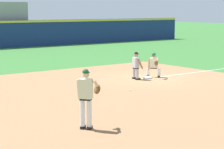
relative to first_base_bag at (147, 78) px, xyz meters
The scene contains 8 objects.
ground_plane 0.04m from the first_base_bag, ahead, with size 160.00×160.00×0.00m, color #336B2D.
infield_dirt_patch 5.12m from the first_base_bag, 142.24° to the right, with size 18.00×18.00×0.01m, color #936B47.
foul_line_stripe 5.80m from the first_base_bag, ahead, with size 11.60×0.10×0.00m, color white.
first_base_bag is the anchor object (origin of this frame).
baseball 3.71m from the first_base_bag, 143.46° to the right, with size 0.07×0.07×0.07m, color white.
pitcher 10.24m from the first_base_bag, 142.15° to the right, with size 0.85×0.57×1.86m.
first_baseman 0.91m from the first_base_bag, 11.54° to the left, with size 0.79×1.06×1.34m.
baserunner 0.99m from the first_base_bag, 164.83° to the left, with size 0.54×0.65×1.46m.
Camera 1 is at (-15.28, -17.07, 3.63)m, focal length 70.00 mm.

